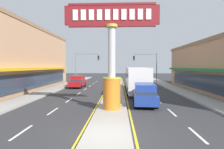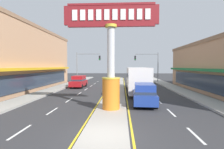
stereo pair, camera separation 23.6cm
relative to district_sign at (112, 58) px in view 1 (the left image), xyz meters
name	(u,v)px [view 1 (the left image)]	position (x,y,z in m)	size (l,w,h in m)	color
ground_plane	(107,137)	(0.00, -5.17, -4.02)	(160.00, 160.00, 0.00)	#303033
median_strip	(115,89)	(0.00, 12.83, -3.95)	(2.35, 52.00, 0.14)	#A39E93
sidewalk_left	(50,90)	(-8.97, 10.83, -3.93)	(2.39, 60.00, 0.18)	#9E9B93
sidewalk_right	(181,91)	(8.97, 10.83, -3.93)	(2.39, 60.00, 0.18)	#9E9B93
lane_markings	(115,91)	(0.00, 11.48, -4.02)	(9.09, 52.00, 0.01)	silver
district_sign	(112,58)	(0.00, 0.00, 0.00)	(7.15, 1.40, 8.01)	orange
storefront_left	(12,58)	(-14.74, 11.47, 0.54)	(8.86, 26.47, 9.13)	tan
traffic_light_left_side	(84,62)	(-6.41, 22.29, 0.22)	(4.86, 0.46, 6.20)	slate
traffic_light_right_side	(148,62)	(6.41, 23.24, 0.22)	(4.86, 0.46, 6.20)	slate
bus_near_right_lane	(136,78)	(2.83, 10.14, -2.16)	(2.67, 11.23, 3.26)	silver
suv_far_right_lane	(78,81)	(-6.12, 15.12, -3.04)	(2.08, 4.66, 1.90)	maroon
suv_near_left_lane	(145,94)	(2.82, 2.17, -3.04)	(2.18, 4.71, 1.90)	navy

